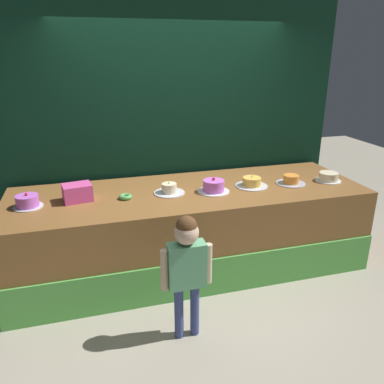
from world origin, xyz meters
TOP-DOWN VIEW (x-y plane):
  - ground_plane at (0.00, 0.00)m, footprint 12.00×12.00m
  - stage_platform at (0.00, 0.58)m, footprint 3.59×1.19m
  - curtain_backdrop at (0.00, 1.27)m, footprint 3.86×0.08m
  - child_figure at (-0.32, -0.47)m, footprint 0.41×0.19m
  - pink_box at (-1.09, 0.60)m, footprint 0.29×0.24m
  - donut at (-0.65, 0.52)m, footprint 0.13×0.13m
  - cake_far_left at (-1.53, 0.55)m, footprint 0.26×0.26m
  - cake_left at (-0.22, 0.56)m, footprint 0.31×0.31m
  - cake_center_left at (0.22, 0.47)m, footprint 0.32×0.32m
  - cake_center_right at (0.65, 0.52)m, footprint 0.34×0.34m
  - cake_right at (1.09, 0.48)m, footprint 0.31×0.31m
  - cake_far_right at (1.53, 0.45)m, footprint 0.28×0.28m

SIDE VIEW (x-z plane):
  - ground_plane at x=0.00m, z-range 0.00..0.00m
  - stage_platform at x=0.00m, z-range 0.00..0.86m
  - child_figure at x=-0.32m, z-range 0.15..1.22m
  - donut at x=-0.65m, z-range 0.87..0.91m
  - cake_right at x=1.09m, z-range 0.86..0.95m
  - cake_left at x=-0.22m, z-range 0.84..0.97m
  - cake_center_right at x=0.65m, z-range 0.84..0.97m
  - cake_far_right at x=1.53m, z-range 0.86..0.96m
  - cake_far_left at x=-1.53m, z-range 0.85..0.99m
  - cake_center_left at x=0.22m, z-range 0.85..1.00m
  - pink_box at x=-1.09m, z-range 0.87..1.03m
  - curtain_backdrop at x=0.00m, z-range 0.00..3.02m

